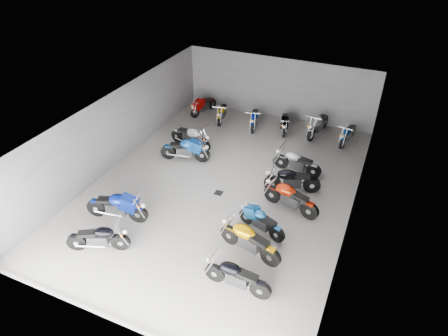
{
  "coord_description": "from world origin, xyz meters",
  "views": [
    {
      "loc": [
        5.31,
        -11.97,
        9.63
      ],
      "look_at": [
        0.08,
        -0.15,
        1.0
      ],
      "focal_mm": 32.0,
      "sensor_mm": 36.0,
      "label": 1
    }
  ],
  "objects_px": {
    "motorcycle_left_b": "(117,206)",
    "motorcycle_back_b": "(222,112)",
    "motorcycle_right_e": "(292,180)",
    "motorcycle_right_b": "(249,240)",
    "motorcycle_right_d": "(290,198)",
    "motorcycle_right_a": "(236,276)",
    "motorcycle_right_f": "(297,162)",
    "motorcycle_back_c": "(254,118)",
    "motorcycle_right_c": "(261,221)",
    "drain_grate": "(219,193)",
    "motorcycle_back_e": "(318,124)",
    "motorcycle_left_a": "(99,238)",
    "motorcycle_left_f": "(191,137)",
    "motorcycle_back_a": "(203,105)",
    "motorcycle_left_e": "(186,150)",
    "motorcycle_back_d": "(284,122)",
    "motorcycle_back_f": "(348,134)"
  },
  "relations": [
    {
      "from": "motorcycle_right_a",
      "to": "motorcycle_right_c",
      "type": "distance_m",
      "value": 2.65
    },
    {
      "from": "motorcycle_right_e",
      "to": "motorcycle_back_b",
      "type": "xyz_separation_m",
      "value": [
        -5.04,
        4.56,
        -0.07
      ]
    },
    {
      "from": "motorcycle_right_e",
      "to": "motorcycle_right_b",
      "type": "bearing_deg",
      "value": 155.38
    },
    {
      "from": "motorcycle_left_e",
      "to": "motorcycle_right_d",
      "type": "distance_m",
      "value": 5.39
    },
    {
      "from": "motorcycle_left_a",
      "to": "motorcycle_right_f",
      "type": "height_order",
      "value": "motorcycle_left_a"
    },
    {
      "from": "motorcycle_left_b",
      "to": "motorcycle_right_b",
      "type": "distance_m",
      "value": 4.94
    },
    {
      "from": "motorcycle_right_c",
      "to": "drain_grate",
      "type": "bearing_deg",
      "value": 77.0
    },
    {
      "from": "motorcycle_back_e",
      "to": "motorcycle_right_c",
      "type": "bearing_deg",
      "value": 98.51
    },
    {
      "from": "motorcycle_left_a",
      "to": "motorcycle_back_f",
      "type": "height_order",
      "value": "motorcycle_left_a"
    },
    {
      "from": "motorcycle_right_d",
      "to": "motorcycle_back_c",
      "type": "distance_m",
      "value": 6.68
    },
    {
      "from": "motorcycle_right_b",
      "to": "motorcycle_right_d",
      "type": "relative_size",
      "value": 1.01
    },
    {
      "from": "motorcycle_left_f",
      "to": "motorcycle_back_c",
      "type": "relative_size",
      "value": 1.12
    },
    {
      "from": "motorcycle_back_d",
      "to": "motorcycle_back_c",
      "type": "bearing_deg",
      "value": -6.77
    },
    {
      "from": "motorcycle_back_b",
      "to": "motorcycle_left_e",
      "type": "bearing_deg",
      "value": 78.9
    },
    {
      "from": "motorcycle_back_b",
      "to": "motorcycle_back_c",
      "type": "distance_m",
      "value": 1.79
    },
    {
      "from": "motorcycle_right_c",
      "to": "motorcycle_right_e",
      "type": "distance_m",
      "value": 2.72
    },
    {
      "from": "drain_grate",
      "to": "motorcycle_left_b",
      "type": "height_order",
      "value": "motorcycle_left_b"
    },
    {
      "from": "drain_grate",
      "to": "motorcycle_right_e",
      "type": "distance_m",
      "value": 2.93
    },
    {
      "from": "motorcycle_right_e",
      "to": "motorcycle_back_a",
      "type": "xyz_separation_m",
      "value": [
        -6.32,
        4.91,
        -0.06
      ]
    },
    {
      "from": "motorcycle_left_a",
      "to": "motorcycle_back_b",
      "type": "relative_size",
      "value": 1.03
    },
    {
      "from": "motorcycle_left_b",
      "to": "motorcycle_back_a",
      "type": "distance_m",
      "value": 9.12
    },
    {
      "from": "motorcycle_back_e",
      "to": "motorcycle_right_a",
      "type": "bearing_deg",
      "value": 99.84
    },
    {
      "from": "motorcycle_right_a",
      "to": "motorcycle_right_f",
      "type": "distance_m",
      "value": 6.73
    },
    {
      "from": "motorcycle_left_b",
      "to": "motorcycle_right_d",
      "type": "relative_size",
      "value": 1.03
    },
    {
      "from": "motorcycle_left_b",
      "to": "motorcycle_right_f",
      "type": "relative_size",
      "value": 1.11
    },
    {
      "from": "motorcycle_back_c",
      "to": "motorcycle_right_e",
      "type": "bearing_deg",
      "value": 111.11
    },
    {
      "from": "motorcycle_right_a",
      "to": "motorcycle_right_e",
      "type": "xyz_separation_m",
      "value": [
        0.15,
        5.35,
        0.03
      ]
    },
    {
      "from": "motorcycle_left_e",
      "to": "motorcycle_right_b",
      "type": "relative_size",
      "value": 0.96
    },
    {
      "from": "drain_grate",
      "to": "motorcycle_back_e",
      "type": "bearing_deg",
      "value": 68.75
    },
    {
      "from": "motorcycle_left_a",
      "to": "motorcycle_back_b",
      "type": "bearing_deg",
      "value": 156.96
    },
    {
      "from": "motorcycle_left_b",
      "to": "motorcycle_back_b",
      "type": "height_order",
      "value": "motorcycle_left_b"
    },
    {
      "from": "motorcycle_left_a",
      "to": "motorcycle_left_b",
      "type": "xyz_separation_m",
      "value": [
        -0.38,
        1.53,
        0.06
      ]
    },
    {
      "from": "motorcycle_left_a",
      "to": "motorcycle_right_f",
      "type": "bearing_deg",
      "value": 122.3
    },
    {
      "from": "motorcycle_left_e",
      "to": "motorcycle_right_c",
      "type": "bearing_deg",
      "value": 42.11
    },
    {
      "from": "motorcycle_back_a",
      "to": "motorcycle_back_d",
      "type": "distance_m",
      "value": 4.6
    },
    {
      "from": "motorcycle_back_b",
      "to": "motorcycle_back_f",
      "type": "xyz_separation_m",
      "value": [
        6.42,
        0.29,
        0.01
      ]
    },
    {
      "from": "motorcycle_back_c",
      "to": "motorcycle_back_e",
      "type": "height_order",
      "value": "motorcycle_back_e"
    },
    {
      "from": "motorcycle_back_b",
      "to": "motorcycle_right_a",
      "type": "bearing_deg",
      "value": 103.55
    },
    {
      "from": "motorcycle_right_a",
      "to": "motorcycle_right_b",
      "type": "bearing_deg",
      "value": 8.64
    },
    {
      "from": "motorcycle_left_f",
      "to": "motorcycle_right_e",
      "type": "bearing_deg",
      "value": 85.64
    },
    {
      "from": "drain_grate",
      "to": "motorcycle_right_b",
      "type": "height_order",
      "value": "motorcycle_right_b"
    },
    {
      "from": "motorcycle_right_d",
      "to": "motorcycle_back_d",
      "type": "bearing_deg",
      "value": 33.05
    },
    {
      "from": "motorcycle_left_e",
      "to": "motorcycle_back_d",
      "type": "relative_size",
      "value": 1.17
    },
    {
      "from": "drain_grate",
      "to": "motorcycle_right_e",
      "type": "xyz_separation_m",
      "value": [
        2.58,
        1.29,
        0.53
      ]
    },
    {
      "from": "motorcycle_right_e",
      "to": "motorcycle_back_a",
      "type": "relative_size",
      "value": 1.11
    },
    {
      "from": "motorcycle_left_b",
      "to": "motorcycle_right_e",
      "type": "bearing_deg",
      "value": 116.83
    },
    {
      "from": "motorcycle_left_a",
      "to": "motorcycle_back_e",
      "type": "height_order",
      "value": "motorcycle_back_e"
    },
    {
      "from": "motorcycle_left_a",
      "to": "motorcycle_left_f",
      "type": "bearing_deg",
      "value": 158.96
    },
    {
      "from": "motorcycle_right_f",
      "to": "motorcycle_left_e",
      "type": "bearing_deg",
      "value": 108.09
    },
    {
      "from": "motorcycle_right_e",
      "to": "motorcycle_back_e",
      "type": "height_order",
      "value": "motorcycle_back_e"
    }
  ]
}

